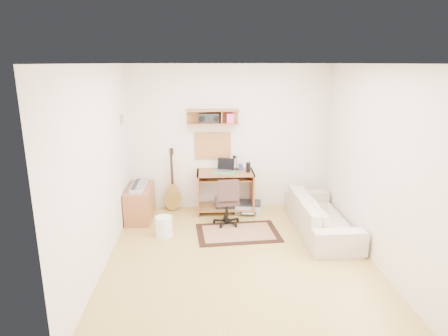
{
  "coord_description": "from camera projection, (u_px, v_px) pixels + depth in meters",
  "views": [
    {
      "loc": [
        -0.48,
        -4.92,
        2.61
      ],
      "look_at": [
        -0.15,
        1.05,
        1.0
      ],
      "focal_mm": 31.42,
      "sensor_mm": 36.0,
      "label": 1
    }
  ],
  "objects": [
    {
      "name": "left_wall",
      "position": [
        100.0,
        169.0,
        5.02
      ],
      "size": [
        0.01,
        4.0,
        2.6
      ],
      "primitive_type": "cube",
      "color": "white",
      "rests_on": "ground"
    },
    {
      "name": "desk_lamp",
      "position": [
        237.0,
        162.0,
        7.02
      ],
      "size": [
        0.09,
        0.09,
        0.27
      ],
      "primitive_type": null,
      "color": "black",
      "rests_on": "desk"
    },
    {
      "name": "right_wall",
      "position": [
        375.0,
        165.0,
        5.21
      ],
      "size": [
        0.01,
        4.0,
        2.6
      ],
      "primitive_type": "cube",
      "color": "white",
      "rests_on": "ground"
    },
    {
      "name": "waste_basket",
      "position": [
        164.0,
        226.0,
        6.06
      ],
      "size": [
        0.32,
        0.32,
        0.32
      ],
      "primitive_type": "cylinder",
      "rotation": [
        0.0,
        0.0,
        0.25
      ],
      "color": "white",
      "rests_on": "floor"
    },
    {
      "name": "floor",
      "position": [
        239.0,
        257.0,
        5.45
      ],
      "size": [
        3.6,
        4.0,
        0.01
      ],
      "primitive_type": "cube",
      "color": "tan",
      "rests_on": "ground"
    },
    {
      "name": "music_keyboard",
      "position": [
        139.0,
        186.0,
        6.67
      ],
      "size": [
        0.22,
        0.7,
        0.06
      ],
      "primitive_type": "cube",
      "color": "#B2B5BA",
      "rests_on": "cabinet"
    },
    {
      "name": "rug",
      "position": [
        238.0,
        233.0,
        6.2
      ],
      "size": [
        1.35,
        0.95,
        0.02
      ],
      "primitive_type": "cube",
      "rotation": [
        0.0,
        0.0,
        0.08
      ],
      "color": "tan",
      "rests_on": "floor"
    },
    {
      "name": "ceiling",
      "position": [
        241.0,
        63.0,
        4.77
      ],
      "size": [
        3.6,
        4.0,
        0.01
      ],
      "primitive_type": "cube",
      "color": "white",
      "rests_on": "ground"
    },
    {
      "name": "pencil_cup",
      "position": [
        241.0,
        167.0,
        7.01
      ],
      "size": [
        0.08,
        0.08,
        0.11
      ],
      "primitive_type": "cylinder",
      "color": "#324398",
      "rests_on": "desk"
    },
    {
      "name": "desk",
      "position": [
        225.0,
        192.0,
        7.01
      ],
      "size": [
        1.0,
        0.55,
        0.75
      ],
      "primitive_type": null,
      "color": "#9D5B37",
      "rests_on": "floor"
    },
    {
      "name": "guitar",
      "position": [
        172.0,
        180.0,
        7.04
      ],
      "size": [
        0.31,
        0.19,
        1.15
      ],
      "primitive_type": null,
      "rotation": [
        0.0,
        0.0,
        0.0
      ],
      "color": "olive",
      "rests_on": "floor"
    },
    {
      "name": "speaker",
      "position": [
        248.0,
        167.0,
        6.86
      ],
      "size": [
        0.08,
        0.08,
        0.18
      ],
      "primitive_type": "cylinder",
      "color": "black",
      "rests_on": "desk"
    },
    {
      "name": "wall_shelf",
      "position": [
        213.0,
        117.0,
        6.8
      ],
      "size": [
        0.9,
        0.25,
        0.26
      ],
      "primitive_type": "cube",
      "color": "#9D5B37",
      "rests_on": "back_wall"
    },
    {
      "name": "task_chair",
      "position": [
        227.0,
        201.0,
        6.43
      ],
      "size": [
        0.47,
        0.47,
        0.83
      ],
      "primitive_type": null,
      "rotation": [
        0.0,
        0.0,
        0.1
      ],
      "color": "#392521",
      "rests_on": "floor"
    },
    {
      "name": "sofa",
      "position": [
        322.0,
        209.0,
        6.17
      ],
      "size": [
        0.56,
        1.93,
        0.75
      ],
      "primitive_type": "imported",
      "rotation": [
        0.0,
        0.0,
        1.57
      ],
      "color": "beige",
      "rests_on": "floor"
    },
    {
      "name": "laptop",
      "position": [
        224.0,
        166.0,
        6.86
      ],
      "size": [
        0.38,
        0.38,
        0.23
      ],
      "primitive_type": null,
      "rotation": [
        0.0,
        0.0,
        -0.33
      ],
      "color": "silver",
      "rests_on": "desk"
    },
    {
      "name": "cork_board",
      "position": [
        213.0,
        146.0,
        7.04
      ],
      "size": [
        0.64,
        0.03,
        0.49
      ],
      "primitive_type": "cube",
      "color": "tan",
      "rests_on": "back_wall"
    },
    {
      "name": "boombox",
      "position": [
        209.0,
        118.0,
        6.8
      ],
      "size": [
        0.33,
        0.15,
        0.17
      ],
      "primitive_type": "cube",
      "color": "black",
      "rests_on": "wall_shelf"
    },
    {
      "name": "wall_photo",
      "position": [
        122.0,
        119.0,
        6.35
      ],
      "size": [
        0.02,
        0.2,
        0.15
      ],
      "primitive_type": "cube",
      "color": "#4C8CBF",
      "rests_on": "left_wall"
    },
    {
      "name": "cabinet",
      "position": [
        140.0,
        203.0,
        6.75
      ],
      "size": [
        0.4,
        0.9,
        0.55
      ],
      "primitive_type": "cube",
      "color": "#9D5B37",
      "rests_on": "floor"
    },
    {
      "name": "printer",
      "position": [
        248.0,
        207.0,
        7.08
      ],
      "size": [
        0.5,
        0.42,
        0.17
      ],
      "primitive_type": "cube",
      "rotation": [
        0.0,
        0.0,
        -0.15
      ],
      "color": "#A5A8AA",
      "rests_on": "floor"
    },
    {
      "name": "back_wall",
      "position": [
        229.0,
        138.0,
        7.04
      ],
      "size": [
        3.6,
        0.01,
        2.6
      ],
      "primitive_type": "cube",
      "color": "white",
      "rests_on": "ground"
    }
  ]
}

